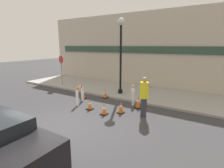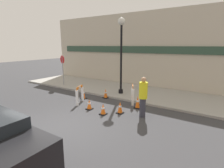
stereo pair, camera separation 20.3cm
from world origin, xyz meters
TOP-DOWN VIEW (x-y plane):
  - ground_plane at (0.00, 0.00)m, footprint 60.00×60.00m
  - sidewalk_slab at (0.00, 6.42)m, footprint 18.00×3.83m
  - storefront_facade at (0.00, 8.41)m, footprint 18.00×0.22m
  - streetlamp_post at (-0.36, 5.49)m, footprint 0.44×0.44m
  - stop_sign at (-5.34, 5.20)m, footprint 0.59×0.16m
  - barricade_0 at (1.05, 4.35)m, footprint 0.47×0.69m
  - barricade_1 at (-1.38, 2.83)m, footprint 0.42×0.82m
  - traffic_cone_0 at (0.62, 2.23)m, footprint 0.30×0.30m
  - traffic_cone_1 at (-1.77, 3.53)m, footprint 0.30×0.30m
  - traffic_cone_2 at (-0.35, 2.39)m, footprint 0.30×0.30m
  - traffic_cone_3 at (-0.78, 4.40)m, footprint 0.30×0.30m
  - traffic_cone_4 at (1.59, 3.85)m, footprint 0.30×0.30m
  - traffic_cone_5 at (1.19, 2.79)m, footprint 0.30×0.30m
  - person_worker at (2.22, 2.99)m, footprint 0.45×0.45m

SIDE VIEW (x-z plane):
  - ground_plane at x=0.00m, z-range 0.00..0.00m
  - sidewalk_slab at x=0.00m, z-range 0.00..0.12m
  - traffic_cone_2 at x=-0.35m, z-range -0.01..0.51m
  - traffic_cone_0 at x=0.62m, z-range -0.01..0.52m
  - traffic_cone_5 at x=1.19m, z-range -0.01..0.57m
  - traffic_cone_3 at x=-0.78m, z-range -0.01..0.58m
  - traffic_cone_4 at x=1.59m, z-range -0.01..0.65m
  - traffic_cone_1 at x=-1.77m, z-range -0.01..0.67m
  - barricade_1 at x=-1.38m, z-range 0.04..1.01m
  - barricade_0 at x=1.05m, z-range 0.03..1.08m
  - person_worker at x=2.22m, z-range 0.07..1.86m
  - stop_sign at x=-5.34m, z-range 0.50..2.75m
  - storefront_facade at x=0.00m, z-range 0.00..5.50m
  - streetlamp_post at x=-0.36m, z-range 0.80..5.39m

